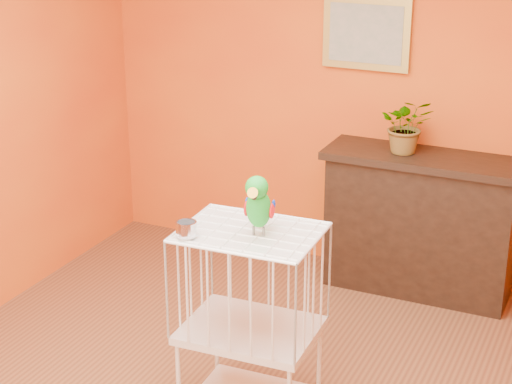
% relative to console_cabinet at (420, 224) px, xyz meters
% --- Properties ---
extents(room_shell, '(4.50, 4.50, 4.50)m').
position_rel_console_cabinet_xyz_m(room_shell, '(-0.51, -2.01, 1.08)').
color(room_shell, '#CF5C13').
rests_on(room_shell, ground).
extents(console_cabinet, '(1.35, 0.49, 1.00)m').
position_rel_console_cabinet_xyz_m(console_cabinet, '(0.00, 0.00, 0.00)').
color(console_cabinet, black).
rests_on(console_cabinet, ground).
extents(potted_plant, '(0.45, 0.47, 0.30)m').
position_rel_console_cabinet_xyz_m(potted_plant, '(-0.14, -0.01, 0.65)').
color(potted_plant, '#26722D').
rests_on(potted_plant, console_cabinet).
extents(framed_picture, '(0.62, 0.04, 0.50)m').
position_rel_console_cabinet_xyz_m(framed_picture, '(-0.51, 0.20, 1.25)').
color(framed_picture, '#A48E3A').
rests_on(framed_picture, room_shell).
extents(birdcage, '(0.72, 0.56, 1.07)m').
position_rel_console_cabinet_xyz_m(birdcage, '(-0.44, -1.82, 0.06)').
color(birdcage, beige).
rests_on(birdcage, ground).
extents(feed_cup, '(0.11, 0.11, 0.07)m').
position_rel_console_cabinet_xyz_m(feed_cup, '(-0.70, -2.02, 0.61)').
color(feed_cup, silver).
rests_on(feed_cup, birdcage).
extents(parrot, '(0.17, 0.29, 0.33)m').
position_rel_console_cabinet_xyz_m(parrot, '(-0.38, -1.84, 0.74)').
color(parrot, '#59544C').
rests_on(parrot, birdcage).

